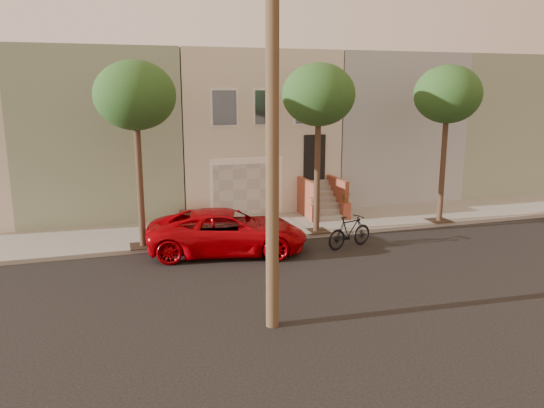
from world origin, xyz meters
name	(u,v)px	position (x,y,z in m)	size (l,w,h in m)	color
ground	(333,270)	(0.00, 0.00, 0.00)	(90.00, 90.00, 0.00)	black
sidewalk	(280,226)	(0.00, 5.35, 0.07)	(40.00, 3.70, 0.15)	gray
house_row	(243,127)	(0.00, 11.19, 3.64)	(33.10, 11.70, 7.00)	beige
tree_left	(135,97)	(-5.50, 3.90, 5.26)	(2.70, 2.57, 6.30)	#2D2116
tree_mid	(319,96)	(1.00, 3.90, 5.26)	(2.70, 2.57, 6.30)	#2D2116
tree_right	(448,95)	(6.50, 3.90, 5.26)	(2.70, 2.57, 6.30)	#2D2116
pickup_truck	(228,232)	(-2.74, 2.71, 0.75)	(2.48, 5.38, 1.50)	#AD0108
motorcycle	(350,231)	(1.50, 2.01, 0.58)	(0.55, 1.94, 1.17)	black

